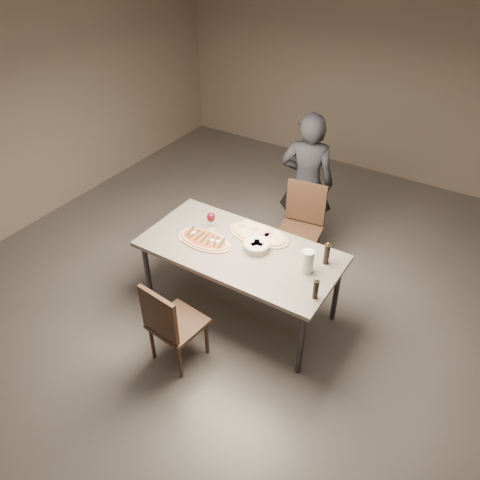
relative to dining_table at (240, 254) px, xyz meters
The scene contains 14 objects.
room 0.71m from the dining_table, ahead, with size 7.00×7.00×7.00m.
dining_table is the anchor object (origin of this frame).
zucchini_pizza 0.35m from the dining_table, 168.04° to the right, with size 0.54×0.30×0.05m.
ham_pizza 0.28m from the dining_table, 82.02° to the left, with size 0.61×0.34×0.04m.
bread_basket 0.18m from the dining_table, 26.33° to the left, with size 0.24×0.24×0.08m.
oil_dish 0.39m from the dining_table, 110.88° to the left, with size 0.13×0.13×0.01m.
pepper_mill_left 0.87m from the dining_table, 14.60° to the right, with size 0.05×0.05×0.19m.
pepper_mill_right 0.78m from the dining_table, 16.99° to the left, with size 0.06×0.06×0.22m.
carafe 0.66m from the dining_table, ahead, with size 0.10×0.10×0.21m.
wine_glass 0.45m from the dining_table, 163.09° to the left, with size 0.08×0.08×0.18m.
side_plate 0.51m from the dining_table, 168.91° to the right, with size 0.19×0.19×0.01m.
chair_near 0.88m from the dining_table, 100.11° to the right, with size 0.45×0.45×0.86m.
chair_far 1.01m from the dining_table, 81.61° to the left, with size 0.50×0.50×0.93m.
diner 1.31m from the dining_table, 88.94° to the left, with size 0.58×0.38×1.59m, color black.
Camera 1 is at (1.76, -2.80, 3.30)m, focal length 35.00 mm.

